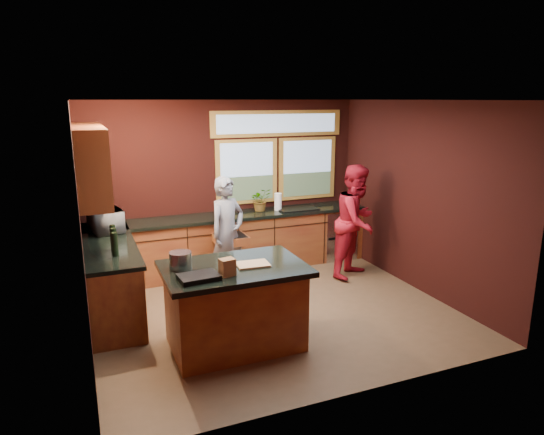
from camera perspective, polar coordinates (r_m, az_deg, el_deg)
floor at (r=6.50m, az=0.12°, el=-10.88°), size 4.50×4.50×0.00m
room_shell at (r=6.09m, az=-6.27°, el=5.06°), size 4.52×4.02×2.71m
back_counter at (r=7.90m, az=-3.22°, el=-2.78°), size 4.50×0.64×0.93m
left_counter at (r=6.71m, az=-18.48°, el=-6.52°), size 0.64×2.30×0.93m
island at (r=5.49m, az=-4.41°, el=-10.31°), size 1.55×1.05×0.95m
person_grey at (r=7.06m, az=-5.27°, el=-1.81°), size 0.71×0.61×1.64m
person_red at (r=7.58m, az=9.93°, el=-0.43°), size 1.07×1.01×1.75m
microwave at (r=7.04m, az=-18.93°, el=-0.33°), size 0.50×0.64×0.31m
potted_plant at (r=7.88m, az=-1.37°, el=2.11°), size 0.34×0.29×0.37m
paper_towel at (r=7.95m, az=0.71°, el=1.87°), size 0.12×0.12×0.28m
cutting_board at (r=5.32m, az=-2.28°, el=-5.52°), size 0.37×0.28×0.02m
stock_pot at (r=5.29m, az=-10.72°, el=-4.96°), size 0.24×0.24×0.18m
paper_bag at (r=5.02m, az=-5.29°, el=-5.84°), size 0.17×0.15×0.18m
black_tray at (r=4.97m, az=-8.60°, el=-6.95°), size 0.42×0.31×0.05m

